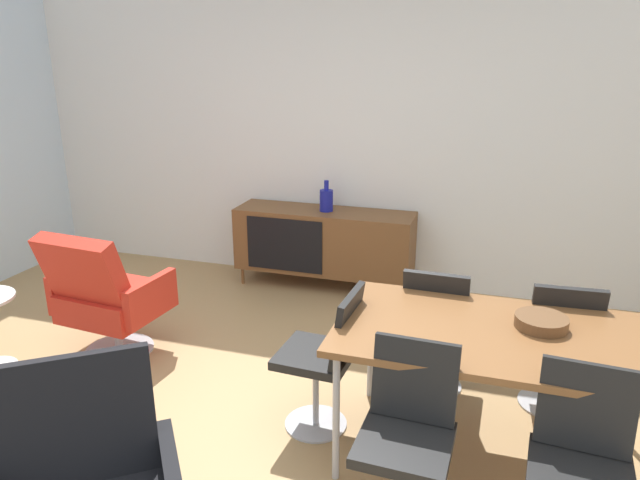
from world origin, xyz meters
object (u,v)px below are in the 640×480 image
(sideboard, at_px, (324,241))
(dining_chair_near_window, at_px, (326,354))
(wooden_bowl_on_table, at_px, (541,322))
(dining_table, at_px, (497,339))
(lounge_chair_red, at_px, (106,294))
(dining_chair_back_right, at_px, (559,340))
(dining_chair_front_right, at_px, (580,465))
(dining_chair_back_left, at_px, (436,324))
(dining_chair_front_left, at_px, (407,432))
(vase_cobalt, at_px, (326,200))

(sideboard, xyz_separation_m, dining_chair_near_window, (0.63, -2.02, 0.03))
(sideboard, xyz_separation_m, wooden_bowl_on_table, (1.72, -1.90, 0.33))
(dining_table, xyz_separation_m, lounge_chair_red, (-2.58, 0.35, -0.23))
(dining_chair_near_window, bearing_deg, dining_chair_back_right, 24.34)
(sideboard, height_order, wooden_bowl_on_table, wooden_bowl_on_table)
(dining_chair_front_right, height_order, lounge_chair_red, lounge_chair_red)
(dining_chair_back_left, xyz_separation_m, dining_chair_front_left, (0.00, -1.12, 0.00))
(sideboard, bearing_deg, dining_chair_front_right, -53.97)
(vase_cobalt, xyz_separation_m, dining_chair_near_window, (0.61, -2.02, -0.35))
(dining_chair_back_right, bearing_deg, dining_chair_near_window, -155.66)
(wooden_bowl_on_table, bearing_deg, dining_chair_front_left, -129.29)
(vase_cobalt, bearing_deg, dining_chair_back_right, -38.28)
(sideboard, distance_m, dining_chair_back_right, 2.38)
(dining_chair_back_right, distance_m, lounge_chair_red, 2.95)
(vase_cobalt, height_order, dining_chair_back_right, vase_cobalt)
(vase_cobalt, xyz_separation_m, dining_chair_back_right, (1.85, -1.46, -0.35))
(sideboard, bearing_deg, dining_chair_near_window, -72.66)
(vase_cobalt, xyz_separation_m, dining_table, (1.50, -2.02, -0.12))
(sideboard, height_order, dining_chair_front_left, dining_chair_front_left)
(dining_table, relative_size, dining_chair_back_left, 1.87)
(dining_chair_front_right, bearing_deg, dining_chair_back_left, 122.28)
(vase_cobalt, bearing_deg, dining_chair_front_right, -54.31)
(dining_chair_near_window, xyz_separation_m, lounge_chair_red, (-1.69, 0.35, -0.00))
(vase_cobalt, distance_m, dining_chair_near_window, 2.14)
(dining_table, height_order, wooden_bowl_on_table, wooden_bowl_on_table)
(dining_table, bearing_deg, dining_chair_front_left, -121.88)
(wooden_bowl_on_table, distance_m, dining_chair_front_left, 0.92)
(sideboard, height_order, dining_chair_front_right, dining_chair_front_right)
(dining_table, xyz_separation_m, dining_chair_back_right, (0.35, 0.56, -0.23))
(dining_chair_front_left, bearing_deg, dining_chair_back_right, 57.90)
(vase_cobalt, height_order, dining_chair_back_left, vase_cobalt)
(sideboard, xyz_separation_m, dining_chair_back_left, (1.17, -1.46, 0.03))
(vase_cobalt, bearing_deg, dining_chair_front_left, -65.96)
(dining_chair_back_left, bearing_deg, vase_cobalt, 128.12)
(wooden_bowl_on_table, distance_m, dining_chair_back_left, 0.77)
(dining_chair_back_right, xyz_separation_m, lounge_chair_red, (-2.94, -0.21, -0.00))
(dining_chair_near_window, bearing_deg, dining_chair_front_left, -45.75)
(dining_chair_back_right, relative_size, dining_chair_near_window, 1.00)
(vase_cobalt, relative_size, lounge_chair_red, 0.29)
(dining_table, xyz_separation_m, dining_chair_back_left, (-0.35, 0.56, -0.23))
(dining_chair_front_right, xyz_separation_m, dining_chair_near_window, (-1.24, 0.56, 0.00))
(dining_chair_front_right, height_order, dining_chair_back_left, same)
(wooden_bowl_on_table, bearing_deg, dining_table, -150.64)
(dining_table, height_order, dining_chair_near_window, dining_chair_near_window)
(dining_chair_front_left, distance_m, dining_chair_near_window, 0.78)
(wooden_bowl_on_table, bearing_deg, sideboard, 132.14)
(dining_chair_back_right, xyz_separation_m, dining_chair_front_left, (-0.70, -1.12, 0.00))
(wooden_bowl_on_table, bearing_deg, dining_chair_back_right, 71.31)
(sideboard, distance_m, vase_cobalt, 0.38)
(dining_chair_back_right, relative_size, dining_chair_back_left, 1.00)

